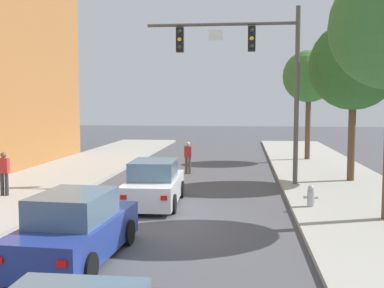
# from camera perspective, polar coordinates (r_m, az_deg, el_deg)

# --- Properties ---
(ground_plane) EXTENTS (120.00, 120.00, 0.00)m
(ground_plane) POSITION_cam_1_polar(r_m,az_deg,el_deg) (13.70, -3.97, -10.25)
(ground_plane) COLOR #4C4C51
(traffic_signal_mast) EXTENTS (6.49, 0.38, 7.50)m
(traffic_signal_mast) POSITION_cam_1_polar(r_m,az_deg,el_deg) (20.21, 7.57, 9.90)
(traffic_signal_mast) COLOR #514C47
(traffic_signal_mast) RESTS_ON sidewalk_right
(car_lead_white) EXTENTS (1.94, 4.29, 1.60)m
(car_lead_white) POSITION_cam_1_polar(r_m,az_deg,el_deg) (16.62, -4.66, -4.98)
(car_lead_white) COLOR silver
(car_lead_white) RESTS_ON ground
(car_following_blue) EXTENTS (2.01, 4.32, 1.60)m
(car_following_blue) POSITION_cam_1_polar(r_m,az_deg,el_deg) (11.14, -14.07, -10.15)
(car_following_blue) COLOR navy
(car_following_blue) RESTS_ON ground
(pedestrian_sidewalk_left_walker) EXTENTS (0.36, 0.22, 1.64)m
(pedestrian_sidewalk_left_walker) POSITION_cam_1_polar(r_m,az_deg,el_deg) (18.78, -22.06, -3.13)
(pedestrian_sidewalk_left_walker) COLOR #333338
(pedestrian_sidewalk_left_walker) RESTS_ON sidewalk_left
(pedestrian_crossing_road) EXTENTS (0.36, 0.22, 1.64)m
(pedestrian_crossing_road) POSITION_cam_1_polar(r_m,az_deg,el_deg) (23.77, -0.49, -1.48)
(pedestrian_crossing_road) COLOR brown
(pedestrian_crossing_road) RESTS_ON ground
(fire_hydrant) EXTENTS (0.48, 0.24, 0.72)m
(fire_hydrant) POSITION_cam_1_polar(r_m,az_deg,el_deg) (16.18, 14.37, -6.18)
(fire_hydrant) COLOR #B2B2B7
(fire_hydrant) RESTS_ON sidewalk_right
(street_tree_second) EXTENTS (3.92, 3.92, 7.07)m
(street_tree_second) POSITION_cam_1_polar(r_m,az_deg,el_deg) (21.90, 19.22, 9.03)
(street_tree_second) COLOR brown
(street_tree_second) RESTS_ON sidewalk_right
(street_tree_third) EXTENTS (3.18, 3.18, 6.69)m
(street_tree_third) POSITION_cam_1_polar(r_m,az_deg,el_deg) (29.54, 14.14, 7.99)
(street_tree_third) COLOR brown
(street_tree_third) RESTS_ON sidewalk_right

